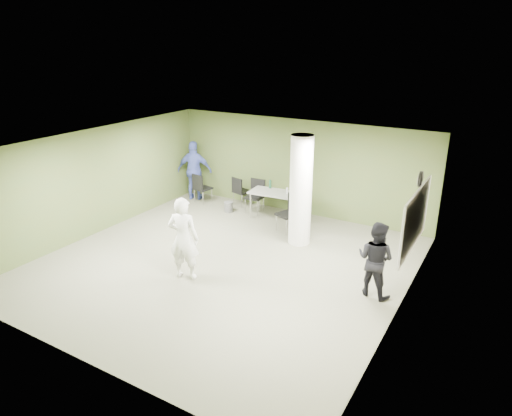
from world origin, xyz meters
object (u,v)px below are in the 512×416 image
Objects in this scene: man_blue at (195,171)px; chair_back_left at (201,186)px; folding_table at (279,194)px; woman_white at (184,239)px; man_black at (375,259)px.

chair_back_left is at bearing 128.09° from man_blue.
folding_table is 0.92× the size of man_blue.
man_black is at bearing -176.73° from woman_white.
chair_back_left is 0.61× the size of man_black.
man_blue is (-3.03, 4.34, 0.03)m from woman_white.
folding_table is 1.82× the size of chair_back_left.
chair_back_left is at bearing 175.70° from folding_table.
man_blue is at bearing -12.79° from man_black.
woman_white is at bearing 132.84° from chair_back_left.
woman_white is 4.01m from man_black.
chair_back_left is 4.88m from woman_white.
man_blue is at bearing -71.80° from woman_white.
man_black is 0.83× the size of man_blue.
folding_table is 4.12m from woman_white.
man_black reaches higher than chair_back_left.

